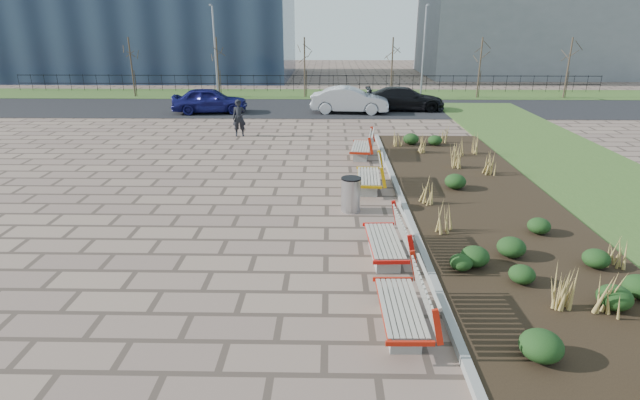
{
  "coord_description": "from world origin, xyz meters",
  "views": [
    {
      "loc": [
        1.72,
        -8.84,
        5.22
      ],
      "look_at": [
        1.5,
        3.0,
        0.9
      ],
      "focal_mm": 28.0,
      "sensor_mm": 36.0,
      "label": 1
    }
  ],
  "objects_px": {
    "car_black": "(405,99)",
    "lamp_east": "(423,53)",
    "pedestrian": "(239,118)",
    "car_silver": "(350,100)",
    "bench_c": "(369,175)",
    "lamp_west": "(215,53)",
    "bench_a": "(401,304)",
    "car_blue": "(210,100)",
    "bench_d": "(361,145)",
    "litter_bin": "(351,195)",
    "bench_b": "(384,238)"
  },
  "relations": [
    {
      "from": "bench_c",
      "to": "lamp_west",
      "type": "distance_m",
      "value": 21.62
    },
    {
      "from": "car_blue",
      "to": "lamp_east",
      "type": "relative_size",
      "value": 0.71
    },
    {
      "from": "car_blue",
      "to": "lamp_west",
      "type": "distance_m",
      "value": 6.27
    },
    {
      "from": "bench_a",
      "to": "bench_d",
      "type": "xyz_separation_m",
      "value": [
        0.0,
        11.72,
        0.0
      ]
    },
    {
      "from": "bench_d",
      "to": "car_black",
      "type": "xyz_separation_m",
      "value": [
        3.24,
        10.86,
        0.2
      ]
    },
    {
      "from": "bench_d",
      "to": "lamp_east",
      "type": "distance_m",
      "value": 16.47
    },
    {
      "from": "car_silver",
      "to": "car_blue",
      "type": "bearing_deg",
      "value": 96.18
    },
    {
      "from": "car_blue",
      "to": "lamp_west",
      "type": "xyz_separation_m",
      "value": [
        -0.77,
        5.78,
        2.29
      ]
    },
    {
      "from": "bench_a",
      "to": "bench_d",
      "type": "height_order",
      "value": "same"
    },
    {
      "from": "bench_b",
      "to": "car_blue",
      "type": "height_order",
      "value": "car_blue"
    },
    {
      "from": "bench_a",
      "to": "bench_b",
      "type": "xyz_separation_m",
      "value": [
        0.0,
        2.77,
        0.0
      ]
    },
    {
      "from": "litter_bin",
      "to": "lamp_east",
      "type": "height_order",
      "value": "lamp_east"
    },
    {
      "from": "lamp_east",
      "to": "bench_a",
      "type": "bearing_deg",
      "value": -100.41
    },
    {
      "from": "bench_d",
      "to": "bench_c",
      "type": "bearing_deg",
      "value": -83.15
    },
    {
      "from": "lamp_west",
      "to": "lamp_east",
      "type": "distance_m",
      "value": 14.0
    },
    {
      "from": "bench_c",
      "to": "litter_bin",
      "type": "xyz_separation_m",
      "value": [
        -0.65,
        -1.95,
        -0.01
      ]
    },
    {
      "from": "bench_c",
      "to": "car_blue",
      "type": "height_order",
      "value": "car_blue"
    },
    {
      "from": "car_black",
      "to": "litter_bin",
      "type": "bearing_deg",
      "value": 168.05
    },
    {
      "from": "bench_d",
      "to": "lamp_east",
      "type": "height_order",
      "value": "lamp_east"
    },
    {
      "from": "bench_c",
      "to": "lamp_east",
      "type": "bearing_deg",
      "value": 78.56
    },
    {
      "from": "car_silver",
      "to": "car_black",
      "type": "xyz_separation_m",
      "value": [
        3.32,
        0.98,
        -0.06
      ]
    },
    {
      "from": "pedestrian",
      "to": "car_blue",
      "type": "xyz_separation_m",
      "value": [
        -2.75,
        6.0,
        -0.1
      ]
    },
    {
      "from": "pedestrian",
      "to": "lamp_east",
      "type": "distance_m",
      "value": 15.92
    },
    {
      "from": "car_silver",
      "to": "lamp_west",
      "type": "xyz_separation_m",
      "value": [
        -8.91,
        5.61,
        2.28
      ]
    },
    {
      "from": "litter_bin",
      "to": "bench_b",
      "type": "bearing_deg",
      "value": -77.77
    },
    {
      "from": "bench_c",
      "to": "car_silver",
      "type": "xyz_separation_m",
      "value": [
        -0.09,
        13.88,
        0.26
      ]
    },
    {
      "from": "litter_bin",
      "to": "bench_d",
      "type": "bearing_deg",
      "value": 83.77
    },
    {
      "from": "pedestrian",
      "to": "car_blue",
      "type": "distance_m",
      "value": 6.6
    },
    {
      "from": "car_black",
      "to": "lamp_east",
      "type": "xyz_separation_m",
      "value": [
        1.76,
        4.63,
        2.34
      ]
    },
    {
      "from": "litter_bin",
      "to": "lamp_west",
      "type": "relative_size",
      "value": 0.16
    },
    {
      "from": "lamp_east",
      "to": "lamp_west",
      "type": "bearing_deg",
      "value": 180.0
    },
    {
      "from": "pedestrian",
      "to": "car_black",
      "type": "relative_size",
      "value": 0.36
    },
    {
      "from": "bench_b",
      "to": "pedestrian",
      "type": "relative_size",
      "value": 1.23
    },
    {
      "from": "pedestrian",
      "to": "bench_b",
      "type": "bearing_deg",
      "value": -74.46
    },
    {
      "from": "bench_b",
      "to": "bench_d",
      "type": "xyz_separation_m",
      "value": [
        0.0,
        8.95,
        0.0
      ]
    },
    {
      "from": "litter_bin",
      "to": "lamp_east",
      "type": "bearing_deg",
      "value": 75.24
    },
    {
      "from": "car_blue",
      "to": "litter_bin",
      "type": "bearing_deg",
      "value": -160.49
    },
    {
      "from": "bench_b",
      "to": "car_blue",
      "type": "xyz_separation_m",
      "value": [
        -8.23,
        18.65,
        0.25
      ]
    },
    {
      "from": "bench_c",
      "to": "litter_bin",
      "type": "bearing_deg",
      "value": -105.51
    },
    {
      "from": "pedestrian",
      "to": "car_silver",
      "type": "distance_m",
      "value": 8.2
    },
    {
      "from": "car_black",
      "to": "bench_c",
      "type": "bearing_deg",
      "value": 168.78
    },
    {
      "from": "car_black",
      "to": "bench_b",
      "type": "bearing_deg",
      "value": 171.79
    },
    {
      "from": "car_black",
      "to": "pedestrian",
      "type": "bearing_deg",
      "value": 130.43
    },
    {
      "from": "car_blue",
      "to": "lamp_east",
      "type": "height_order",
      "value": "lamp_east"
    },
    {
      "from": "lamp_west",
      "to": "car_blue",
      "type": "bearing_deg",
      "value": -82.42
    },
    {
      "from": "car_silver",
      "to": "lamp_west",
      "type": "distance_m",
      "value": 10.78
    },
    {
      "from": "bench_c",
      "to": "lamp_east",
      "type": "relative_size",
      "value": 0.35
    },
    {
      "from": "bench_d",
      "to": "lamp_east",
      "type": "relative_size",
      "value": 0.35
    },
    {
      "from": "bench_a",
      "to": "car_blue",
      "type": "relative_size",
      "value": 0.49
    },
    {
      "from": "lamp_east",
      "to": "bench_d",
      "type": "bearing_deg",
      "value": -107.89
    }
  ]
}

